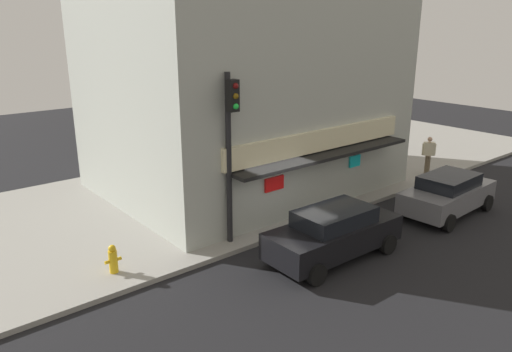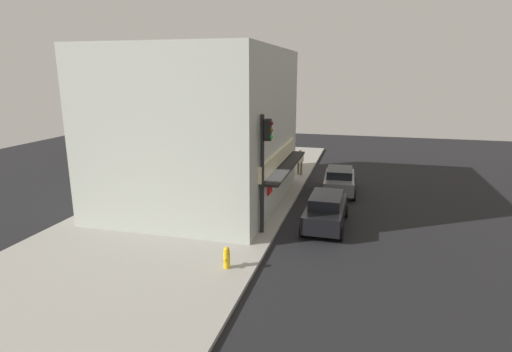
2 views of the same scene
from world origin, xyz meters
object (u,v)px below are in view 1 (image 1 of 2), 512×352
object	(u,v)px
traffic_light	(230,138)
fire_hydrant	(113,259)
trash_can	(250,213)
parked_car_black	(334,233)
parked_car_grey	(448,194)
potted_plant_by_doorway	(238,201)
pedestrian	(428,154)
potted_plant_by_window	(362,168)

from	to	relation	value
traffic_light	fire_hydrant	distance (m)	4.96
trash_can	parked_car_black	world-z (taller)	parked_car_black
traffic_light	parked_car_grey	world-z (taller)	traffic_light
potted_plant_by_doorway	parked_car_black	size ratio (longest dim) A/B	0.20
trash_can	parked_car_black	xyz separation A→B (m)	(0.55, -3.41, 0.25)
fire_hydrant	parked_car_black	size ratio (longest dim) A/B	0.19
fire_hydrant	parked_car_black	bearing A→B (deg)	-28.80
trash_can	parked_car_grey	bearing A→B (deg)	-28.83
fire_hydrant	pedestrian	world-z (taller)	pedestrian
traffic_light	parked_car_grey	distance (m)	9.03
parked_car_grey	fire_hydrant	bearing A→B (deg)	163.89
potted_plant_by_doorway	potted_plant_by_window	bearing A→B (deg)	-4.87
parked_car_black	parked_car_grey	bearing A→B (deg)	-2.44
pedestrian	potted_plant_by_doorway	bearing A→B (deg)	170.10
potted_plant_by_doorway	parked_car_black	bearing A→B (deg)	-86.81
trash_can	potted_plant_by_window	xyz separation A→B (m)	(6.82, 0.55, 0.24)
potted_plant_by_window	parked_car_black	xyz separation A→B (m)	(-6.27, -3.96, 0.00)
traffic_light	trash_can	distance (m)	3.44
pedestrian	parked_car_black	size ratio (longest dim) A/B	0.40
potted_plant_by_window	fire_hydrant	bearing A→B (deg)	-176.29
pedestrian	potted_plant_by_doorway	size ratio (longest dim) A/B	2.03
trash_can	parked_car_grey	world-z (taller)	parked_car_grey
potted_plant_by_window	parked_car_black	size ratio (longest dim) A/B	0.26
traffic_light	pedestrian	size ratio (longest dim) A/B	3.03
fire_hydrant	pedestrian	xyz separation A→B (m)	(15.43, -0.39, 0.60)
parked_car_black	traffic_light	bearing A→B (deg)	126.12
potted_plant_by_window	parked_car_grey	distance (m)	4.22
traffic_light	potted_plant_by_doorway	xyz separation A→B (m)	(1.69, 1.86, -3.00)
parked_car_black	potted_plant_by_doorway	bearing A→B (deg)	93.19
fire_hydrant	potted_plant_by_window	xyz separation A→B (m)	(12.06, 0.78, 0.27)
potted_plant_by_window	potted_plant_by_doorway	bearing A→B (deg)	175.13
fire_hydrant	parked_car_black	world-z (taller)	parked_car_black
fire_hydrant	trash_can	world-z (taller)	trash_can
potted_plant_by_doorway	parked_car_grey	world-z (taller)	parked_car_grey
potted_plant_by_window	parked_car_black	bearing A→B (deg)	-147.72
parked_car_black	potted_plant_by_window	bearing A→B (deg)	32.28
parked_car_black	trash_can	bearing A→B (deg)	99.10
traffic_light	parked_car_black	size ratio (longest dim) A/B	1.20
parked_car_grey	traffic_light	bearing A→B (deg)	160.12
fire_hydrant	parked_car_grey	bearing A→B (deg)	-16.11
pedestrian	potted_plant_by_window	xyz separation A→B (m)	(-3.38, 1.17, -0.33)
fire_hydrant	traffic_light	bearing A→B (deg)	-7.77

